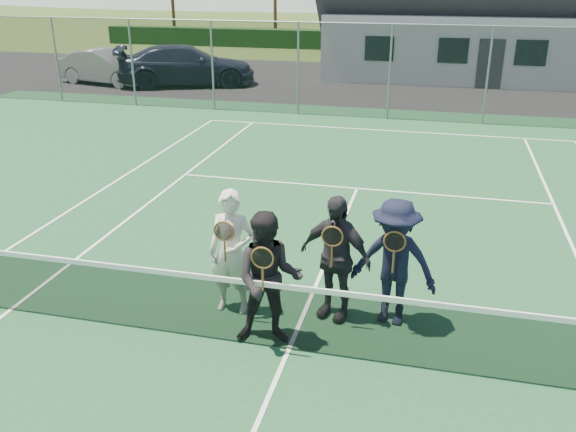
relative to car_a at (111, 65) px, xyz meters
name	(u,v)px	position (x,y,z in m)	size (l,w,h in m)	color
ground	(401,86)	(12.40, 2.01, -0.70)	(220.00, 220.00, 0.00)	#33491A
court_surface	(289,350)	(12.40, -17.99, -0.69)	(30.00, 30.00, 0.02)	#1C4C2B
tarmac_carpark	(309,82)	(8.40, 2.01, -0.70)	(40.00, 12.00, 0.01)	black
hedge_row	(416,42)	(12.40, 14.01, -0.15)	(40.00, 1.20, 1.10)	black
car_a	(111,65)	(0.00, 0.00, 0.00)	(1.66, 4.12, 1.40)	black
car_b	(107,67)	(0.14, -0.64, 0.02)	(1.52, 4.36, 1.44)	gray
car_c	(186,65)	(3.56, -0.12, 0.13)	(2.32, 5.71, 1.66)	black
court_markings	(289,349)	(12.40, -17.99, -0.68)	(11.03, 23.83, 0.01)	white
tennis_net	(289,315)	(12.40, -17.99, -0.16)	(11.68, 0.08, 1.10)	slate
perimeter_fence	(390,72)	(12.40, -4.49, 0.82)	(30.07, 0.07, 3.02)	slate
player_a	(232,252)	(11.38, -17.19, 0.22)	(0.66, 0.50, 1.80)	silver
player_b	(269,279)	(12.09, -17.83, 0.22)	(0.99, 0.84, 1.80)	black
player_c	(335,257)	(12.80, -17.00, 0.22)	(1.14, 0.74, 1.80)	#26252A
player_d	(394,263)	(13.60, -16.97, 0.22)	(1.26, 0.85, 1.80)	black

